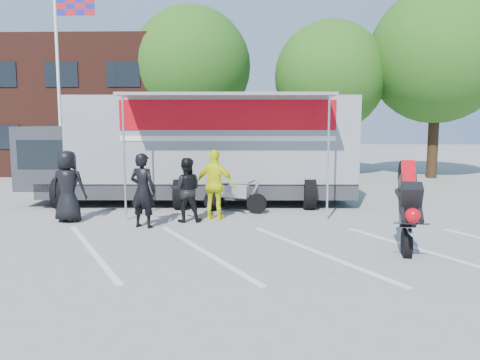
# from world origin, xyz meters

# --- Properties ---
(ground) EXTENTS (100.00, 100.00, 0.00)m
(ground) POSITION_xyz_m (0.00, 0.00, 0.00)
(ground) COLOR #979792
(ground) RESTS_ON ground
(parking_bay_lines) EXTENTS (18.09, 13.33, 0.01)m
(parking_bay_lines) POSITION_xyz_m (0.00, 1.00, 0.01)
(parking_bay_lines) COLOR white
(parking_bay_lines) RESTS_ON ground
(office_building) EXTENTS (18.00, 8.00, 7.00)m
(office_building) POSITION_xyz_m (-10.00, 18.00, 3.50)
(office_building) COLOR #492017
(office_building) RESTS_ON ground
(flagpole) EXTENTS (1.61, 0.12, 8.00)m
(flagpole) POSITION_xyz_m (-6.24, 10.00, 5.05)
(flagpole) COLOR white
(flagpole) RESTS_ON ground
(tree_left) EXTENTS (6.12, 6.12, 8.64)m
(tree_left) POSITION_xyz_m (-2.00, 16.00, 5.57)
(tree_left) COLOR #382314
(tree_left) RESTS_ON ground
(tree_mid) EXTENTS (5.44, 5.44, 7.68)m
(tree_mid) POSITION_xyz_m (5.00, 15.00, 4.94)
(tree_mid) COLOR #382314
(tree_mid) RESTS_ON ground
(tree_right) EXTENTS (6.46, 6.46, 9.12)m
(tree_right) POSITION_xyz_m (10.00, 14.50, 5.88)
(tree_right) COLOR #382314
(tree_right) RESTS_ON ground
(transporter_truck) EXTENTS (11.25, 5.63, 3.54)m
(transporter_truck) POSITION_xyz_m (-0.56, 6.88, 0.00)
(transporter_truck) COLOR gray
(transporter_truck) RESTS_ON ground
(parked_motorcycle) EXTENTS (2.15, 1.26, 1.07)m
(parked_motorcycle) POSITION_xyz_m (0.69, 5.34, 0.00)
(parked_motorcycle) COLOR silver
(parked_motorcycle) RESTS_ON ground
(stunt_bike_rider) EXTENTS (1.15, 1.92, 2.12)m
(stunt_bike_rider) POSITION_xyz_m (4.50, 1.37, 0.00)
(stunt_bike_rider) COLOR black
(stunt_bike_rider) RESTS_ON ground
(spectator_leather_a) EXTENTS (0.99, 0.68, 1.96)m
(spectator_leather_a) POSITION_xyz_m (-3.79, 3.82, 0.98)
(spectator_leather_a) COLOR black
(spectator_leather_a) RESTS_ON ground
(spectator_leather_b) EXTENTS (0.81, 0.65, 1.93)m
(spectator_leather_b) POSITION_xyz_m (-1.59, 3.20, 0.97)
(spectator_leather_b) COLOR black
(spectator_leather_b) RESTS_ON ground
(spectator_leather_c) EXTENTS (0.92, 0.76, 1.76)m
(spectator_leather_c) POSITION_xyz_m (-0.58, 3.93, 0.88)
(spectator_leather_c) COLOR black
(spectator_leather_c) RESTS_ON ground
(spectator_hivis) EXTENTS (1.23, 0.75, 1.96)m
(spectator_hivis) POSITION_xyz_m (0.19, 4.27, 0.98)
(spectator_hivis) COLOR #EFFA0D
(spectator_hivis) RESTS_ON ground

